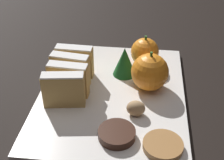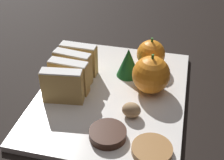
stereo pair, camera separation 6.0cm
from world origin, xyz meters
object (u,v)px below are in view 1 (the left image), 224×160
orange_near (150,72)px  orange_far (145,52)px  chocolate_cookie (117,134)px  walnut (136,108)px

orange_near → orange_far: orange_near is taller
orange_far → chocolate_cookie: 0.24m
orange_far → chocolate_cookie: bearing=-99.2°
chocolate_cookie → orange_far: bearing=80.8°
orange_near → chocolate_cookie: (-0.05, -0.14, -0.03)m
walnut → chocolate_cookie: (-0.03, -0.06, -0.01)m
orange_near → chocolate_cookie: size_ratio=1.31×
walnut → chocolate_cookie: 0.07m
orange_far → walnut: size_ratio=2.07×
orange_far → walnut: orange_far is taller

